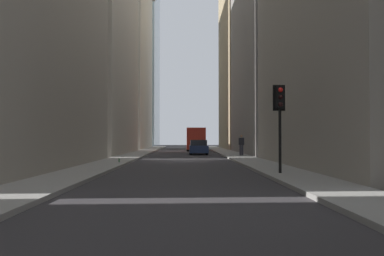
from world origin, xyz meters
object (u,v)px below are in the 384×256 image
at_px(sedan_navy, 198,148).
at_px(traffic_light_foreground, 280,108).
at_px(delivery_truck, 196,139).
at_px(discarded_bottle, 119,160).
at_px(pedestrian, 241,144).

xyz_separation_m(sedan_navy, traffic_light_foreground, (-23.57, -2.67, 2.20)).
height_order(delivery_truck, discarded_bottle, delivery_truck).
bearing_deg(pedestrian, discarded_bottle, 137.79).
height_order(delivery_truck, sedan_navy, delivery_truck).
relative_size(delivery_truck, discarded_bottle, 23.93).
bearing_deg(sedan_navy, pedestrian, -150.50).
xyz_separation_m(delivery_truck, pedestrian, (-17.14, -3.43, -0.37)).
relative_size(sedan_navy, discarded_bottle, 15.93).
bearing_deg(discarded_bottle, sedan_navy, -18.67).
height_order(traffic_light_foreground, pedestrian, traffic_light_foreground).
height_order(sedan_navy, discarded_bottle, sedan_navy).
distance_m(traffic_light_foreground, pedestrian, 17.61).
height_order(traffic_light_foreground, discarded_bottle, traffic_light_foreground).
distance_m(delivery_truck, discarded_bottle, 27.30).
xyz_separation_m(sedan_navy, pedestrian, (-6.06, -3.43, 0.43)).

